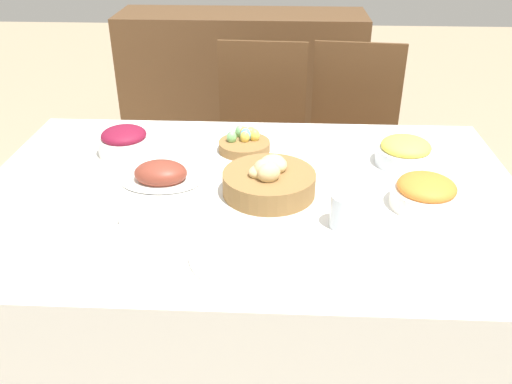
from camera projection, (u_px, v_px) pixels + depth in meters
ground_plane at (251, 367)px, 2.06m from camera, size 12.00×12.00×0.00m
dining_table at (250, 287)px, 1.87m from camera, size 1.69×1.12×0.77m
chair_far_right at (353, 146)px, 2.59m from camera, size 0.46×0.46×0.98m
chair_far_center at (260, 144)px, 2.61m from camera, size 0.44×0.44×0.98m
sideboard at (243, 92)px, 3.38m from camera, size 1.45×0.44×0.96m
bread_basket at (269, 180)px, 1.64m from camera, size 0.28×0.28×0.12m
egg_basket at (245, 142)px, 1.93m from camera, size 0.18×0.18×0.08m
ham_platter at (161, 175)px, 1.72m from camera, size 0.26×0.18×0.08m
pineapple_bowl at (405, 152)px, 1.82m from camera, size 0.20×0.20×0.09m
beet_salad_bowl at (125, 141)px, 1.89m from camera, size 0.18×0.18×0.10m
carrot_bowl at (426, 193)px, 1.57m from camera, size 0.20×0.20×0.09m
dinner_plate at (243, 256)px, 1.37m from camera, size 0.27×0.27×0.01m
fork at (181, 255)px, 1.38m from camera, size 0.01×0.19×0.00m
knife at (305, 259)px, 1.36m from camera, size 0.01×0.19×0.00m
spoon at (317, 259)px, 1.36m from camera, size 0.01×0.19×0.00m
drinking_cup at (345, 211)px, 1.48m from camera, size 0.08×0.08×0.10m
butter_dish at (140, 215)px, 1.52m from camera, size 0.11×0.07×0.03m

